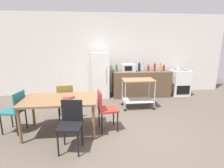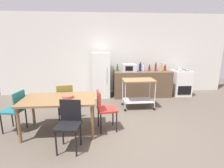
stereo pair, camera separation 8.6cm
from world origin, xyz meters
The scene contains 21 objects.
ground_plane centered at (0.00, 0.00, 0.00)m, with size 12.00×12.00×0.00m, color brown.
back_wall centered at (0.00, 3.20, 1.45)m, with size 8.40×0.12×2.90m, color silver.
kitchen_counter centered at (0.90, 2.60, 0.45)m, with size 2.00×0.64×0.90m, color brown.
dining_table centered at (-1.49, 0.23, 0.67)m, with size 1.50×0.90×0.75m.
chair_teal centered at (-2.44, 0.34, 0.52)m, with size 0.47×0.47×0.89m.
chair_red centered at (-0.55, 0.22, 0.52)m, with size 0.45×0.45×0.89m.
chair_olive centered at (-1.49, 0.90, 0.52)m, with size 0.45×0.45×0.89m.
chair_black centered at (-1.20, -0.42, 0.52)m, with size 0.46×0.46×0.89m.
stove_oven centered at (2.35, 2.62, 0.45)m, with size 0.60×0.61×0.92m.
refrigerator centered at (-0.55, 2.70, 0.78)m, with size 0.60×0.63×1.55m.
kitchen_cart centered at (0.50, 1.48, 0.57)m, with size 0.91×0.57×0.85m.
bottle_vinegar centered at (0.03, 2.69, 1.00)m, with size 0.07×0.07×0.25m.
microwave centered at (0.43, 2.60, 1.03)m, with size 0.46×0.35×0.26m.
bottle_hot_sauce centered at (0.82, 2.65, 1.03)m, with size 0.08×0.08×0.31m.
bottle_sesame_oil centered at (0.96, 2.69, 1.00)m, with size 0.08×0.08×0.25m.
bottle_sparkling_water centered at (1.16, 2.67, 0.99)m, with size 0.07×0.07×0.22m.
bottle_soy_sauce centered at (1.37, 2.63, 1.02)m, with size 0.07×0.07×0.30m.
bottle_wine centered at (1.54, 2.51, 1.02)m, with size 0.07×0.07×0.28m.
bottle_soda centered at (1.72, 2.64, 0.99)m, with size 0.08×0.08×0.21m.
fruit_bowl centered at (-1.31, 0.24, 0.78)m, with size 0.23×0.23×0.06m, color #B24C3F.
kettle centered at (2.23, 2.52, 1.00)m, with size 0.24×0.17×0.19m.
Camera 2 is at (-0.70, -3.34, 1.89)m, focal length 28.18 mm.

